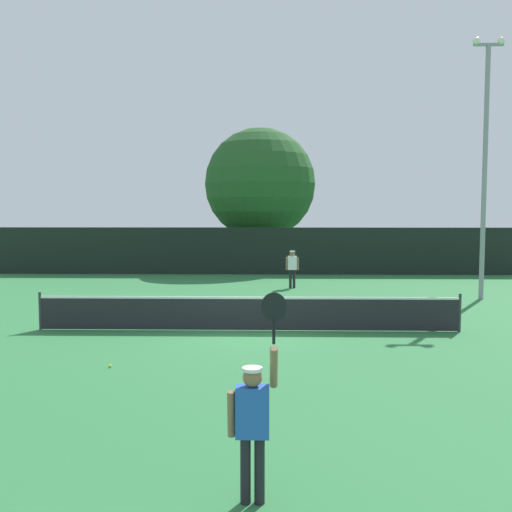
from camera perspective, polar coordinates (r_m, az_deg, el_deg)
ground_plane at (r=16.12m, az=-0.79°, el=-7.48°), size 120.00×120.00×0.00m
tennis_net at (r=16.03m, az=-0.80°, el=-5.68°), size 11.84×0.08×1.07m
perimeter_fence at (r=30.38m, az=0.23°, el=0.51°), size 28.51×0.12×2.50m
player_serving at (r=6.69m, az=-0.25°, el=-15.48°), size 0.68×0.38×2.42m
player_receiving at (r=24.91m, az=3.65°, el=-0.95°), size 0.57×0.24×1.63m
tennis_ball at (r=12.81m, az=-14.38°, el=-10.60°), size 0.07×0.07×0.07m
light_pole at (r=23.32m, az=21.94°, el=9.37°), size 1.18×0.28×9.76m
large_tree at (r=34.18m, az=0.41°, el=7.22°), size 6.59×6.59×8.29m
parked_car_near at (r=37.21m, az=-11.12°, el=0.42°), size 2.08×4.28×1.69m
parked_car_mid at (r=35.48m, az=-3.50°, el=0.30°), size 2.15×4.31×1.69m
parked_car_far at (r=38.66m, az=16.33°, el=0.47°), size 2.33×4.38×1.69m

